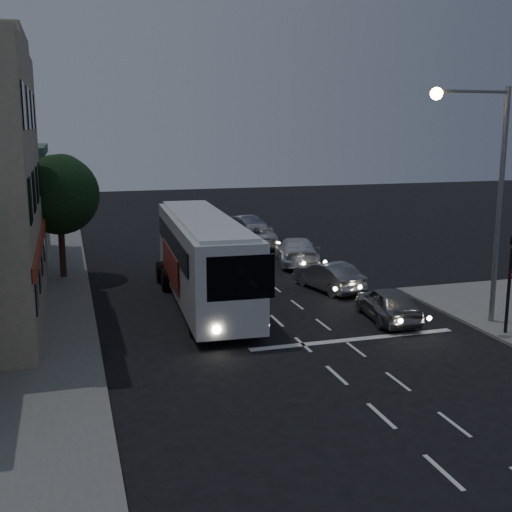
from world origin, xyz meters
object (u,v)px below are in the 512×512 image
object	(u,v)px
traffic_signal_main	(510,273)
streetlight	(487,179)
car_sedan_c	(256,235)
car_extra	(242,225)
tour_bus	(204,256)
car_sedan_a	(328,276)
street_tree	(59,191)
car_suv	(388,304)
car_sedan_b	(296,251)

from	to	relation	value
traffic_signal_main	streetlight	bearing A→B (deg)	100.20
car_sedan_c	car_extra	world-z (taller)	car_sedan_c
tour_bus	car_sedan_c	bearing A→B (deg)	66.47
car_sedan_a	car_extra	bearing A→B (deg)	-103.50
tour_bus	traffic_signal_main	size ratio (longest dim) A/B	3.09
streetlight	street_tree	distance (m)	20.19
car_suv	traffic_signal_main	size ratio (longest dim) A/B	1.00
traffic_signal_main	street_tree	distance (m)	21.38
car_sedan_a	street_tree	xyz separation A→B (m)	(-12.10, 6.05, 3.81)
tour_bus	traffic_signal_main	world-z (taller)	traffic_signal_main
car_sedan_a	car_sedan_b	size ratio (longest dim) A/B	0.80
car_sedan_c	streetlight	bearing A→B (deg)	113.89
car_sedan_a	tour_bus	bearing A→B (deg)	-8.19
car_sedan_a	car_sedan_c	xyz separation A→B (m)	(-0.03, 11.92, 0.06)
car_extra	traffic_signal_main	world-z (taller)	traffic_signal_main
car_sedan_b	traffic_signal_main	xyz separation A→B (m)	(3.13, -14.18, 1.66)
tour_bus	street_tree	world-z (taller)	street_tree
car_extra	traffic_signal_main	xyz separation A→B (m)	(3.45, -24.73, 1.71)
street_tree	car_sedan_c	bearing A→B (deg)	25.96
tour_bus	traffic_signal_main	distance (m)	12.50
tour_bus	car_sedan_b	xyz separation A→B (m)	(6.70, 6.46, -1.33)
streetlight	street_tree	xyz separation A→B (m)	(-15.55, 12.82, -1.23)
car_sedan_b	car_extra	distance (m)	10.55
car_sedan_c	streetlight	distance (m)	19.66
car_sedan_b	car_suv	bearing A→B (deg)	101.87
tour_bus	car_extra	size ratio (longest dim) A/B	2.94
tour_bus	car_sedan_a	size ratio (longest dim) A/B	3.04
street_tree	car_suv	bearing A→B (deg)	-41.90
car_sedan_c	traffic_signal_main	xyz separation A→B (m)	(3.74, -20.12, 1.68)
tour_bus	car_extra	distance (m)	18.22
car_sedan_c	street_tree	xyz separation A→B (m)	(-12.07, -5.87, 3.75)
tour_bus	streetlight	size ratio (longest dim) A/B	1.41
car_suv	car_sedan_a	bearing A→B (deg)	-78.97
car_suv	car_sedan_a	xyz separation A→B (m)	(-0.41, 5.17, -0.01)
tour_bus	streetlight	distance (m)	12.02
traffic_signal_main	tour_bus	bearing A→B (deg)	141.85
car_sedan_a	streetlight	distance (m)	9.12
car_extra	car_sedan_b	bearing A→B (deg)	75.06
car_extra	streetlight	bearing A→B (deg)	81.13
car_sedan_a	traffic_signal_main	size ratio (longest dim) A/B	1.02
tour_bus	car_sedan_a	xyz separation A→B (m)	(6.12, 0.47, -1.40)
car_sedan_b	car_sedan_c	world-z (taller)	car_sedan_b
car_sedan_a	streetlight	size ratio (longest dim) A/B	0.46
car_extra	street_tree	distance (m)	16.64
car_suv	car_extra	bearing A→B (deg)	-83.08
car_suv	car_sedan_c	bearing A→B (deg)	-82.01
car_sedan_c	traffic_signal_main	bearing A→B (deg)	113.86
car_sedan_c	car_extra	bearing A→B (deg)	-80.23
tour_bus	car_sedan_a	world-z (taller)	tour_bus
car_sedan_b	car_sedan_a	bearing A→B (deg)	97.24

